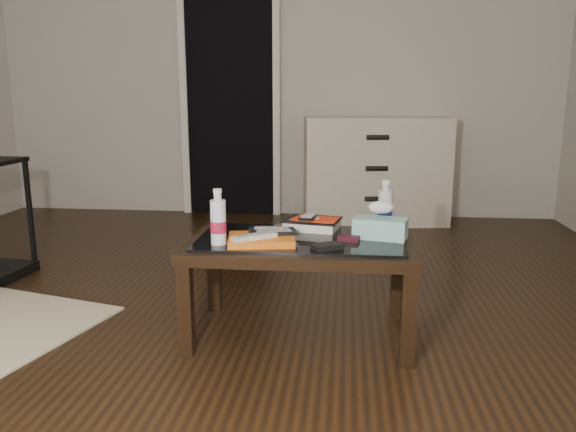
% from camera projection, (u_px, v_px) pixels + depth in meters
% --- Properties ---
extents(ground, '(5.00, 5.00, 0.00)m').
position_uv_depth(ground, '(213.00, 315.00, 2.82)').
color(ground, black).
rests_on(ground, ground).
extents(doorway, '(0.90, 0.08, 2.07)m').
position_uv_depth(doorway, '(230.00, 101.00, 5.04)').
color(doorway, black).
rests_on(doorway, ground).
extents(coffee_table, '(1.00, 0.60, 0.46)m').
position_uv_depth(coffee_table, '(300.00, 251.00, 2.52)').
color(coffee_table, black).
rests_on(coffee_table, ground).
extents(dresser, '(1.25, 0.65, 0.90)m').
position_uv_depth(dresser, '(375.00, 170.00, 4.80)').
color(dresser, beige).
rests_on(dresser, ground).
extents(magazines, '(0.31, 0.25, 0.03)m').
position_uv_depth(magazines, '(261.00, 240.00, 2.41)').
color(magazines, orange).
rests_on(magazines, coffee_table).
extents(remote_silver, '(0.19, 0.16, 0.02)m').
position_uv_depth(remote_silver, '(254.00, 236.00, 2.36)').
color(remote_silver, silver).
rests_on(remote_silver, magazines).
extents(remote_black_front, '(0.21, 0.10, 0.02)m').
position_uv_depth(remote_black_front, '(274.00, 232.00, 2.43)').
color(remote_black_front, black).
rests_on(remote_black_front, magazines).
extents(remote_black_back, '(0.20, 0.07, 0.02)m').
position_uv_depth(remote_black_back, '(272.00, 230.00, 2.48)').
color(remote_black_back, black).
rests_on(remote_black_back, magazines).
extents(textbook, '(0.29, 0.25, 0.05)m').
position_uv_depth(textbook, '(312.00, 224.00, 2.67)').
color(textbook, black).
rests_on(textbook, coffee_table).
extents(dvd_mailers, '(0.22, 0.19, 0.01)m').
position_uv_depth(dvd_mailers, '(313.00, 218.00, 2.66)').
color(dvd_mailers, red).
rests_on(dvd_mailers, textbook).
extents(ipod, '(0.08, 0.11, 0.02)m').
position_uv_depth(ipod, '(308.00, 217.00, 2.64)').
color(ipod, black).
rests_on(ipod, dvd_mailers).
extents(flip_phone, '(0.10, 0.07, 0.02)m').
position_uv_depth(flip_phone, '(348.00, 238.00, 2.44)').
color(flip_phone, black).
rests_on(flip_phone, coffee_table).
extents(wallet, '(0.14, 0.12, 0.02)m').
position_uv_depth(wallet, '(327.00, 246.00, 2.32)').
color(wallet, black).
rests_on(wallet, coffee_table).
extents(water_bottle_left, '(0.08, 0.08, 0.24)m').
position_uv_depth(water_bottle_left, '(218.00, 217.00, 2.37)').
color(water_bottle_left, white).
rests_on(water_bottle_left, coffee_table).
extents(water_bottle_right, '(0.08, 0.08, 0.24)m').
position_uv_depth(water_bottle_right, '(385.00, 205.00, 2.61)').
color(water_bottle_right, silver).
rests_on(water_bottle_right, coffee_table).
extents(tissue_box, '(0.25, 0.17, 0.09)m').
position_uv_depth(tissue_box, '(380.00, 228.00, 2.48)').
color(tissue_box, teal).
rests_on(tissue_box, coffee_table).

